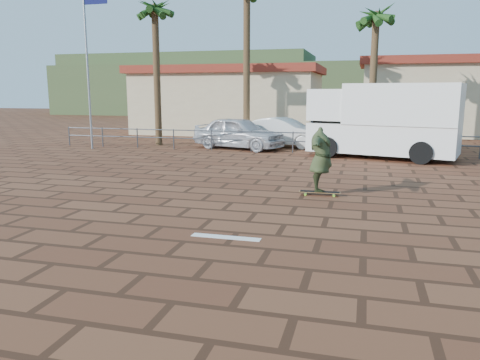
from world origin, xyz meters
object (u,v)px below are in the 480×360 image
at_px(longboard, 320,192).
at_px(car_white, 283,132).
at_px(skateboarder, 321,160).
at_px(car_silver, 239,133).
at_px(campervan, 384,119).

height_order(longboard, car_white, car_white).
distance_m(skateboarder, car_white, 11.71).
bearing_deg(car_white, car_silver, 137.85).
bearing_deg(car_silver, longboard, -136.85).
relative_size(campervan, car_silver, 1.39).
relative_size(skateboarder, campervan, 0.34).
height_order(longboard, skateboarder, skateboarder).
bearing_deg(campervan, car_silver, -177.89).
relative_size(longboard, campervan, 0.17).
height_order(longboard, campervan, campervan).
bearing_deg(car_white, campervan, -108.39).
height_order(skateboarder, campervan, campervan).
distance_m(skateboarder, car_silver, 11.09).
bearing_deg(longboard, skateboarder, 87.58).
xyz_separation_m(skateboarder, car_silver, (-5.01, 9.89, -0.20)).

